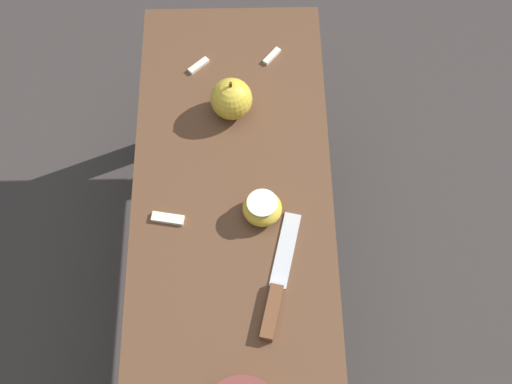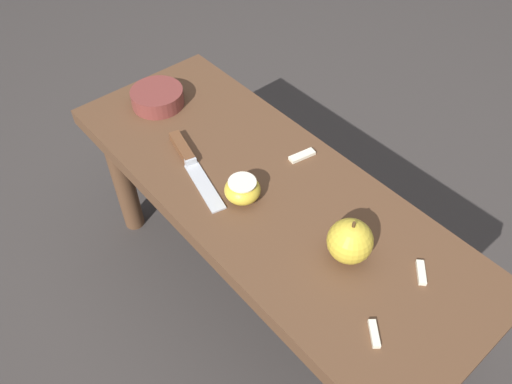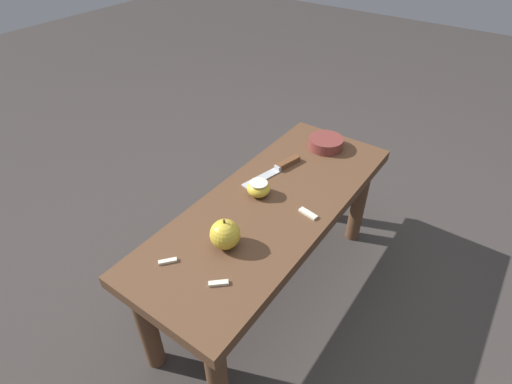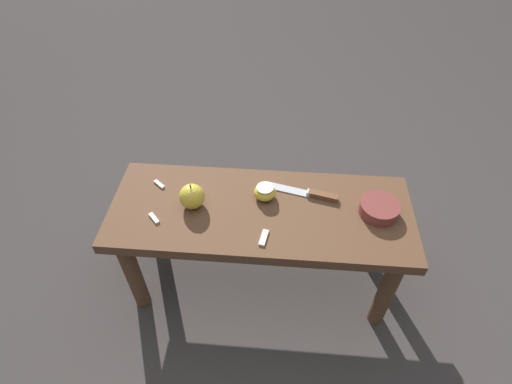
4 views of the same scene
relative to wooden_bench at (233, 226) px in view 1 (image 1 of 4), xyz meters
name	(u,v)px [view 1 (image 1 of 4)]	position (x,y,z in m)	size (l,w,h in m)	color
ground_plane	(237,289)	(0.00, 0.00, -0.36)	(8.00, 8.00, 0.00)	#383330
wooden_bench	(233,226)	(0.00, 0.00, 0.00)	(1.03, 0.39, 0.44)	brown
knife	(276,293)	(-0.17, -0.08, 0.08)	(0.26, 0.09, 0.02)	#B7BABF
apple_whole	(231,99)	(0.23, 0.00, 0.12)	(0.09, 0.09, 0.10)	gold
apple_cut	(262,208)	(-0.01, -0.06, 0.10)	(0.08, 0.08, 0.05)	gold
apple_slice_near_knife	(168,218)	(-0.02, 0.12, 0.08)	(0.03, 0.06, 0.01)	silver
apple_slice_center	(272,56)	(0.37, -0.09, 0.08)	(0.05, 0.04, 0.01)	silver
apple_slice_near_bowl	(199,65)	(0.35, 0.07, 0.08)	(0.05, 0.05, 0.01)	silver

